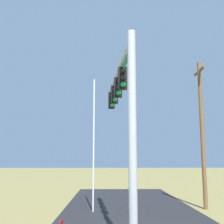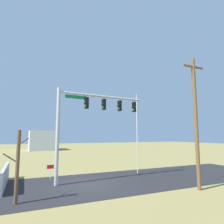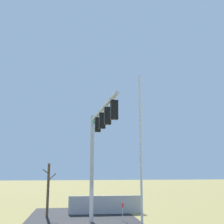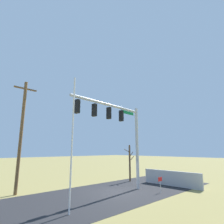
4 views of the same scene
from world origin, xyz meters
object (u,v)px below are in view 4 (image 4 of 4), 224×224
at_px(signal_mast, 120,127).
at_px(flagpole, 72,141).
at_px(utility_pole, 21,133).
at_px(bare_tree, 130,162).
at_px(open_sign, 160,181).

distance_m(signal_mast, flagpole, 5.97).
relative_size(flagpole, utility_pole, 0.85).
bearing_deg(signal_mast, flagpole, -165.70).
relative_size(bare_tree, open_sign, 3.28).
height_order(signal_mast, flagpole, flagpole).
relative_size(signal_mast, flagpole, 1.00).
distance_m(utility_pole, open_sign, 12.27).
bearing_deg(flagpole, signal_mast, 14.30).
xyz_separation_m(flagpole, bare_tree, (10.67, 4.82, -1.90)).
xyz_separation_m(flagpole, utility_pole, (-0.70, 6.85, 0.87)).
height_order(flagpole, utility_pole, utility_pole).
bearing_deg(open_sign, signal_mast, 142.34).
bearing_deg(bare_tree, utility_pole, 169.87).
distance_m(utility_pole, bare_tree, 11.87).
bearing_deg(bare_tree, open_sign, -114.20).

